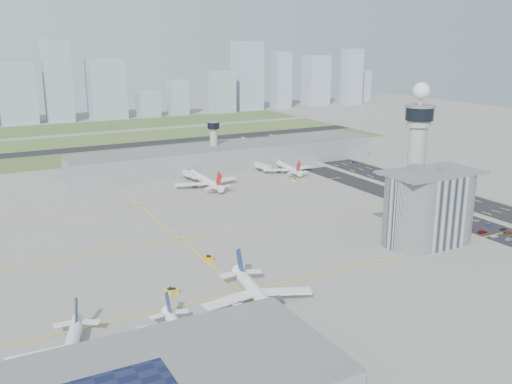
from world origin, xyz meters
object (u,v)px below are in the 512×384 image
car_lot_4 (459,222)px  car_lot_5 (447,218)px  car_lot_8 (503,229)px  airplane_near_c (259,289)px  jet_bridge_far_1 (256,166)px  tug_5 (295,180)px  car_lot_11 (468,217)px  airplane_near_a (68,346)px  tug_2 (170,291)px  airplane_near_b (183,331)px  tug_4 (214,186)px  car_lot_2 (482,232)px  admin_building (429,207)px  airplane_far_a (205,176)px  car_lot_7 (508,232)px  jet_bridge_far_0 (185,175)px  airplane_far_b (287,164)px  jet_bridge_near_2 (251,334)px  jet_bridge_near_1 (149,361)px  tug_3 (209,258)px  car_lot_3 (469,225)px  car_lot_1 (494,236)px  car_lot_0 (508,239)px  car_hw_4 (290,150)px  secondary_tower (214,141)px  car_lot_10 (477,221)px  car_hw_2 (354,162)px  car_lot_9 (489,224)px  control_tower (417,145)px  car_hw_1 (428,190)px  tug_0 (63,358)px  tug_1 (174,291)px

car_lot_4 → car_lot_5: (-0.67, 7.21, -0.11)m
car_lot_8 → airplane_near_c: bearing=97.7°
jet_bridge_far_1 → tug_5: bearing=1.6°
car_lot_11 → airplane_near_a: bearing=100.6°
tug_2 → tug_5: 167.48m
airplane_near_b → tug_4: bearing=157.0°
car_lot_2 → tug_5: bearing=10.0°
admin_building → car_lot_8: admin_building is taller
airplane_far_a → car_lot_7: 165.06m
jet_bridge_far_0 → tug_4: size_ratio=3.93×
admin_building → airplane_near_b: (-122.64, -31.93, -10.37)m
airplane_far_b → jet_bridge_near_2: airplane_far_b is taller
jet_bridge_near_1 → tug_3: size_ratio=3.92×
car_lot_3 → airplane_near_c: bearing=98.6°
car_lot_1 → car_lot_5: bearing=5.0°
car_lot_0 → car_hw_4: 218.29m
tug_4 → jet_bridge_near_2: bearing=-147.5°
car_lot_3 → tug_2: bearing=88.1°
airplane_near_a → tug_2: size_ratio=11.18×
secondary_tower → tug_4: (-20.18, -45.22, -17.77)m
airplane_far_a → car_lot_10: (86.93, -122.47, -5.82)m
car_lot_7 → car_lot_0: bearing=134.6°
car_lot_1 → car_hw_4: bearing=0.5°
airplane_near_c → jet_bridge_near_2: bearing=-25.8°
tug_5 → admin_building: bearing=51.8°
car_hw_2 → car_lot_7: bearing=-94.0°
jet_bridge_near_2 → car_lot_4: bearing=-59.9°
airplane_near_c → car_lot_9: airplane_near_c is taller
jet_bridge_far_0 → car_lot_4: bearing=19.8°
airplane_near_a → car_lot_2: (182.94, 22.54, -4.81)m
airplane_far_a → jet_bridge_far_0: airplane_far_a is taller
control_tower → car_lot_0: (12.07, -45.79, -34.38)m
control_tower → jet_bridge_far_0: 145.99m
admin_building → jet_bridge_far_0: size_ratio=3.00×
car_lot_3 → car_hw_4: size_ratio=1.01×
car_lot_1 → car_lot_0: bearing=-152.1°
car_lot_1 → car_hw_1: size_ratio=0.99×
car_lot_3 → control_tower: bearing=23.4°
car_lot_1 → car_hw_1: bearing=-16.7°
car_lot_7 → tug_3: bearing=81.5°
airplane_far_a → car_lot_4: (77.61, -120.23, -5.71)m
tug_5 → car_lot_7: 131.64m
tug_0 → tug_1: 48.71m
car_lot_4 → car_hw_4: 191.54m
car_hw_2 → airplane_near_c: bearing=-127.6°
jet_bridge_near_2 → car_hw_2: bearing=-34.2°
airplane_near_b → airplane_far_b: (138.29, 172.20, 0.62)m
jet_bridge_near_2 → car_lot_4: (136.79, 50.16, -2.19)m
car_lot_4 → car_hw_4: car_lot_4 is taller
tug_2 → jet_bridge_far_1: bearing=-149.0°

